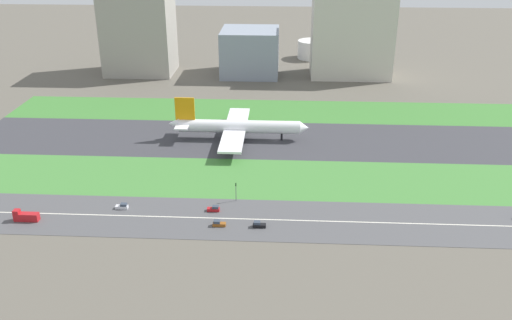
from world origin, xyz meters
The scene contains 18 objects.
ground_plane centered at (0.00, 0.00, 0.00)m, with size 800.00×800.00×0.00m, color #5B564C.
runway centered at (0.00, 0.00, 0.05)m, with size 280.00×46.00×0.10m, color #38383D.
grass_median_north centered at (0.00, 41.00, 0.05)m, with size 280.00×36.00×0.10m, color #3D7A33.
grass_median_south centered at (0.00, -41.00, 0.05)m, with size 280.00×36.00×0.10m, color #427F38.
highway centered at (0.00, -73.00, 0.05)m, with size 280.00×28.00×0.10m, color #4C4C4F.
highway_centerline centered at (0.00, -73.00, 0.11)m, with size 266.00×0.50×0.01m, color silver.
airliner centered at (-17.77, 0.00, 6.23)m, with size 65.00×56.00×19.70m.
car_3 centered at (-3.29, -78.00, 0.92)m, with size 4.40×1.80×2.00m.
car_2 centered at (-52.50, -68.00, 0.92)m, with size 4.40×1.80×2.00m.
car_1 centered at (-16.83, -78.00, 0.92)m, with size 4.40×1.80×2.00m.
truck_0 centered at (-83.16, -78.00, 1.67)m, with size 8.40×2.50×4.00m.
car_0 centered at (-19.66, -68.00, 0.92)m, with size 4.40×1.80×2.00m.
traffic_light centered at (-12.49, -60.01, 4.29)m, with size 0.36×0.50×7.20m.
terminal_building centered at (-90.00, 114.00, 27.17)m, with size 43.16×32.90×54.34m, color #9E998E.
hangar_building centered at (-18.32, 114.00, 14.43)m, with size 36.44×36.68×28.87m, color gray.
office_tower centered at (45.98, 114.00, 26.43)m, with size 50.13×31.08×52.87m, color beige.
fuel_tank_west centered at (24.19, 159.00, 6.38)m, with size 21.74×21.74×12.75m, color silver.
fuel_tank_centre centered at (53.09, 159.00, 7.07)m, with size 19.25×19.25×14.15m, color silver.
Camera 1 is at (4.29, -236.48, 96.37)m, focal length 38.50 mm.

